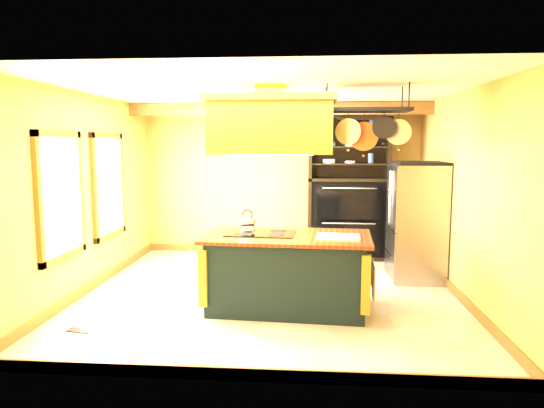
# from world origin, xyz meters

# --- Properties ---
(floor) EXTENTS (5.00, 5.00, 0.00)m
(floor) POSITION_xyz_m (0.00, 0.00, 0.00)
(floor) COLOR beige
(floor) RESTS_ON ground
(ceiling) EXTENTS (5.00, 5.00, 0.00)m
(ceiling) POSITION_xyz_m (0.00, 0.00, 2.70)
(ceiling) COLOR white
(ceiling) RESTS_ON wall_back
(wall_back) EXTENTS (5.00, 0.02, 2.70)m
(wall_back) POSITION_xyz_m (0.00, 2.50, 1.35)
(wall_back) COLOR gold
(wall_back) RESTS_ON floor
(wall_front) EXTENTS (5.00, 0.02, 2.70)m
(wall_front) POSITION_xyz_m (0.00, -2.50, 1.35)
(wall_front) COLOR gold
(wall_front) RESTS_ON floor
(wall_left) EXTENTS (0.02, 5.00, 2.70)m
(wall_left) POSITION_xyz_m (-2.50, 0.00, 1.35)
(wall_left) COLOR gold
(wall_left) RESTS_ON floor
(wall_right) EXTENTS (0.02, 5.00, 2.70)m
(wall_right) POSITION_xyz_m (2.50, 0.00, 1.35)
(wall_right) COLOR gold
(wall_right) RESTS_ON floor
(ceiling_beam) EXTENTS (5.00, 0.15, 0.20)m
(ceiling_beam) POSITION_xyz_m (0.00, 1.70, 2.59)
(ceiling_beam) COLOR olive
(ceiling_beam) RESTS_ON ceiling
(window_near) EXTENTS (0.06, 1.06, 1.56)m
(window_near) POSITION_xyz_m (-2.47, -0.80, 1.40)
(window_near) COLOR olive
(window_near) RESTS_ON wall_left
(window_far) EXTENTS (0.06, 1.06, 1.56)m
(window_far) POSITION_xyz_m (-2.47, 0.60, 1.40)
(window_far) COLOR olive
(window_far) RESTS_ON wall_left
(kitchen_island) EXTENTS (2.07, 1.24, 1.11)m
(kitchen_island) POSITION_xyz_m (0.26, -0.60, 0.47)
(kitchen_island) COLOR black
(kitchen_island) RESTS_ON floor
(range_hood) EXTENTS (1.51, 0.85, 0.80)m
(range_hood) POSITION_xyz_m (0.06, -0.60, 2.26)
(range_hood) COLOR gold
(range_hood) RESTS_ON ceiling
(pot_rack) EXTENTS (1.09, 0.50, 0.76)m
(pot_rack) POSITION_xyz_m (1.17, -0.59, 2.30)
(pot_rack) COLOR black
(pot_rack) RESTS_ON ceiling
(refrigerator) EXTENTS (0.75, 0.88, 1.72)m
(refrigerator) POSITION_xyz_m (2.11, 0.88, 0.84)
(refrigerator) COLOR gray
(refrigerator) RESTS_ON floor
(hutch) EXTENTS (1.40, 0.63, 2.48)m
(hutch) POSITION_xyz_m (1.20, 2.23, 0.94)
(hutch) COLOR black
(hutch) RESTS_ON floor
(floor_register) EXTENTS (0.30, 0.17, 0.01)m
(floor_register) POSITION_xyz_m (-1.95, -1.51, 0.01)
(floor_register) COLOR black
(floor_register) RESTS_ON floor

